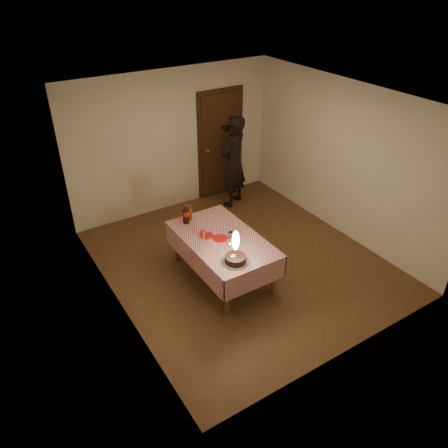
{
  "coord_description": "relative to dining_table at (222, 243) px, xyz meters",
  "views": [
    {
      "loc": [
        -3.25,
        -4.65,
        4.17
      ],
      "look_at": [
        -0.45,
        -0.2,
        0.95
      ],
      "focal_mm": 35.0,
      "sensor_mm": 36.0,
      "label": 1
    }
  ],
  "objects": [
    {
      "name": "ground",
      "position": [
        0.45,
        0.15,
        -0.59
      ],
      "size": [
        4.0,
        4.5,
        0.01
      ],
      "primitive_type": "cube",
      "color": "brown",
      "rests_on": "ground"
    },
    {
      "name": "room_shell",
      "position": [
        0.48,
        0.23,
        1.06
      ],
      "size": [
        4.04,
        4.54,
        2.62
      ],
      "color": "silver",
      "rests_on": "ground"
    },
    {
      "name": "dining_table",
      "position": [
        0.0,
        0.0,
        0.0
      ],
      "size": [
        1.02,
        1.72,
        0.69
      ],
      "color": "brown",
      "rests_on": "ground"
    },
    {
      "name": "birthday_cake",
      "position": [
        -0.16,
        -0.59,
        0.21
      ],
      "size": [
        0.36,
        0.36,
        0.49
      ],
      "color": "white",
      "rests_on": "dining_table"
    },
    {
      "name": "red_plate",
      "position": [
        -0.03,
        0.0,
        0.1
      ],
      "size": [
        0.22,
        0.22,
        0.01
      ],
      "primitive_type": "cylinder",
      "color": "red",
      "rests_on": "dining_table"
    },
    {
      "name": "red_cup",
      "position": [
        -0.23,
        0.17,
        0.14
      ],
      "size": [
        0.08,
        0.08,
        0.1
      ],
      "primitive_type": "cylinder",
      "color": "red",
      "rests_on": "dining_table"
    },
    {
      "name": "clear_cup",
      "position": [
        0.11,
        -0.06,
        0.14
      ],
      "size": [
        0.07,
        0.07,
        0.09
      ],
      "primitive_type": "cylinder",
      "color": "white",
      "rests_on": "dining_table"
    },
    {
      "name": "napkin_stack",
      "position": [
        -0.15,
        0.15,
        0.1
      ],
      "size": [
        0.15,
        0.15,
        0.02
      ],
      "primitive_type": "cube",
      "color": "#A01217",
      "rests_on": "dining_table"
    },
    {
      "name": "cola_bottle",
      "position": [
        -0.24,
        0.65,
        0.25
      ],
      "size": [
        0.1,
        0.1,
        0.32
      ],
      "color": "black",
      "rests_on": "dining_table"
    },
    {
      "name": "amber_bottle_left",
      "position": [
        -0.14,
        0.71,
        0.21
      ],
      "size": [
        0.06,
        0.06,
        0.26
      ],
      "color": "#58350F",
      "rests_on": "dining_table"
    },
    {
      "name": "photographer",
      "position": [
        1.4,
        1.85,
        0.3
      ],
      "size": [
        0.77,
        0.67,
        1.77
      ],
      "color": "black",
      "rests_on": "ground"
    }
  ]
}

